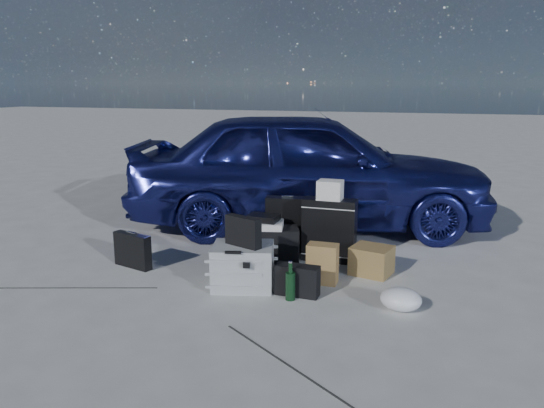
{
  "coord_description": "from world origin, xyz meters",
  "views": [
    {
      "loc": [
        1.68,
        -4.15,
        1.79
      ],
      "look_at": [
        0.07,
        0.85,
        0.59
      ],
      "focal_mm": 35.0,
      "sensor_mm": 36.0,
      "label": 1
    }
  ],
  "objects_px": {
    "pelican_case": "(243,266)",
    "green_bottle": "(290,281)",
    "briefcase": "(133,250)",
    "cardboard_box": "(372,260)",
    "car": "(309,169)",
    "suitcase_left": "(287,224)",
    "duffel_bag": "(265,244)",
    "suitcase_right": "(329,230)"
  },
  "relations": [
    {
      "from": "pelican_case",
      "to": "green_bottle",
      "type": "relative_size",
      "value": 1.62
    },
    {
      "from": "briefcase",
      "to": "cardboard_box",
      "type": "relative_size",
      "value": 1.22
    },
    {
      "from": "briefcase",
      "to": "green_bottle",
      "type": "bearing_deg",
      "value": 5.74
    },
    {
      "from": "car",
      "to": "briefcase",
      "type": "distance_m",
      "value": 2.47
    },
    {
      "from": "suitcase_left",
      "to": "green_bottle",
      "type": "distance_m",
      "value": 1.34
    },
    {
      "from": "car",
      "to": "cardboard_box",
      "type": "height_order",
      "value": "car"
    },
    {
      "from": "duffel_bag",
      "to": "suitcase_right",
      "type": "bearing_deg",
      "value": -3.35
    },
    {
      "from": "briefcase",
      "to": "duffel_bag",
      "type": "height_order",
      "value": "duffel_bag"
    },
    {
      "from": "suitcase_left",
      "to": "briefcase",
      "type": "bearing_deg",
      "value": -154.53
    },
    {
      "from": "car",
      "to": "suitcase_left",
      "type": "bearing_deg",
      "value": 166.3
    },
    {
      "from": "pelican_case",
      "to": "suitcase_right",
      "type": "xyz_separation_m",
      "value": [
        0.58,
        0.95,
        0.13
      ]
    },
    {
      "from": "suitcase_left",
      "to": "duffel_bag",
      "type": "bearing_deg",
      "value": -121.25
    },
    {
      "from": "car",
      "to": "green_bottle",
      "type": "xyz_separation_m",
      "value": [
        0.43,
        -2.33,
        -0.58
      ]
    },
    {
      "from": "suitcase_right",
      "to": "duffel_bag",
      "type": "distance_m",
      "value": 0.68
    },
    {
      "from": "suitcase_left",
      "to": "green_bottle",
      "type": "relative_size",
      "value": 1.82
    },
    {
      "from": "car",
      "to": "cardboard_box",
      "type": "distance_m",
      "value": 1.9
    },
    {
      "from": "suitcase_right",
      "to": "suitcase_left",
      "type": "bearing_deg",
      "value": 161.18
    },
    {
      "from": "suitcase_right",
      "to": "green_bottle",
      "type": "xyz_separation_m",
      "value": [
        -0.1,
        -1.11,
        -0.16
      ]
    },
    {
      "from": "duffel_bag",
      "to": "green_bottle",
      "type": "distance_m",
      "value": 1.06
    },
    {
      "from": "suitcase_right",
      "to": "cardboard_box",
      "type": "height_order",
      "value": "suitcase_right"
    },
    {
      "from": "car",
      "to": "suitcase_right",
      "type": "height_order",
      "value": "car"
    },
    {
      "from": "pelican_case",
      "to": "duffel_bag",
      "type": "height_order",
      "value": "pelican_case"
    },
    {
      "from": "suitcase_right",
      "to": "duffel_bag",
      "type": "xyz_separation_m",
      "value": [
        -0.63,
        -0.19,
        -0.15
      ]
    },
    {
      "from": "car",
      "to": "duffel_bag",
      "type": "distance_m",
      "value": 1.54
    },
    {
      "from": "briefcase",
      "to": "cardboard_box",
      "type": "height_order",
      "value": "briefcase"
    },
    {
      "from": "car",
      "to": "suitcase_right",
      "type": "distance_m",
      "value": 1.4
    },
    {
      "from": "briefcase",
      "to": "suitcase_left",
      "type": "relative_size",
      "value": 0.73
    },
    {
      "from": "briefcase",
      "to": "suitcase_right",
      "type": "distance_m",
      "value": 1.99
    },
    {
      "from": "suitcase_right",
      "to": "green_bottle",
      "type": "distance_m",
      "value": 1.12
    },
    {
      "from": "suitcase_right",
      "to": "green_bottle",
      "type": "relative_size",
      "value": 1.97
    },
    {
      "from": "car",
      "to": "green_bottle",
      "type": "relative_size",
      "value": 13.39
    },
    {
      "from": "cardboard_box",
      "to": "pelican_case",
      "type": "bearing_deg",
      "value": -147.14
    },
    {
      "from": "briefcase",
      "to": "cardboard_box",
      "type": "distance_m",
      "value": 2.35
    },
    {
      "from": "suitcase_right",
      "to": "cardboard_box",
      "type": "relative_size",
      "value": 1.79
    },
    {
      "from": "duffel_bag",
      "to": "pelican_case",
      "type": "bearing_deg",
      "value": -106.69
    },
    {
      "from": "green_bottle",
      "to": "pelican_case",
      "type": "bearing_deg",
      "value": 161.92
    },
    {
      "from": "suitcase_left",
      "to": "green_bottle",
      "type": "xyz_separation_m",
      "value": [
        0.4,
        -1.28,
        -0.14
      ]
    },
    {
      "from": "suitcase_left",
      "to": "suitcase_right",
      "type": "distance_m",
      "value": 0.52
    },
    {
      "from": "pelican_case",
      "to": "suitcase_left",
      "type": "bearing_deg",
      "value": 70.62
    },
    {
      "from": "duffel_bag",
      "to": "car",
      "type": "bearing_deg",
      "value": 65.44
    },
    {
      "from": "suitcase_left",
      "to": "cardboard_box",
      "type": "height_order",
      "value": "suitcase_left"
    },
    {
      "from": "pelican_case",
      "to": "green_bottle",
      "type": "distance_m",
      "value": 0.51
    }
  ]
}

